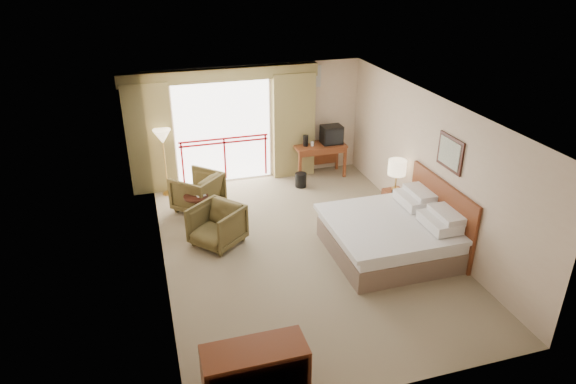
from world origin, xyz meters
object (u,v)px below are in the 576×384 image
object	(u,v)px
table_lamp	(397,168)
armchair_near	(218,243)
side_table	(196,204)
bed	(392,235)
tv	(332,135)
dresser	(255,376)
nightstand	(395,204)
desk	(319,151)
wastebasket	(301,180)
floor_lamp	(162,139)
armchair_far	(199,209)

from	to	relation	value
table_lamp	armchair_near	distance (m)	3.84
side_table	bed	bearing A→B (deg)	-35.19
bed	tv	xyz separation A→B (m)	(0.23, 3.68, 0.64)
dresser	armchair_near	bearing A→B (deg)	85.69
armchair_near	dresser	distance (m)	3.86
table_lamp	dresser	xyz separation A→B (m)	(-3.86, -3.92, -0.65)
nightstand	desk	world-z (taller)	desk
wastebasket	side_table	xyz separation A→B (m)	(-2.52, -0.93, 0.20)
desk	side_table	distance (m)	3.48
desk	tv	size ratio (longest dim) A/B	2.55
table_lamp	side_table	xyz separation A→B (m)	(-3.93, 0.96, -0.70)
table_lamp	floor_lamp	distance (m)	5.01
wastebasket	dresser	distance (m)	6.32
table_lamp	tv	distance (m)	2.43
desk	tv	world-z (taller)	tv
armchair_near	floor_lamp	distance (m)	2.89
desk	bed	bearing A→B (deg)	-88.09
bed	tv	size ratio (longest dim) A/B	4.40
table_lamp	side_table	distance (m)	4.11
table_lamp	side_table	world-z (taller)	table_lamp
dresser	desk	bearing A→B (deg)	62.49
floor_lamp	armchair_near	bearing A→B (deg)	-73.75
dresser	table_lamp	bearing A→B (deg)	43.74
table_lamp	wastebasket	distance (m)	2.53
bed	nightstand	size ratio (longest dim) A/B	3.75
nightstand	dresser	size ratio (longest dim) A/B	0.45
bed	dresser	xyz separation A→B (m)	(-3.14, -2.62, 0.04)
wastebasket	floor_lamp	distance (m)	3.25
wastebasket	floor_lamp	xyz separation A→B (m)	(-3.00, 0.49, 1.15)
desk	armchair_far	bearing A→B (deg)	-160.98
bed	wastebasket	bearing A→B (deg)	102.18
bed	side_table	bearing A→B (deg)	144.81
side_table	dresser	size ratio (longest dim) A/B	0.43
floor_lamp	table_lamp	bearing A→B (deg)	-28.37
bed	floor_lamp	world-z (taller)	floor_lamp
armchair_far	dresser	distance (m)	5.37
nightstand	side_table	size ratio (longest dim) A/B	1.05
tv	dresser	xyz separation A→B (m)	(-3.37, -6.30, -0.60)
tv	wastebasket	bearing A→B (deg)	-149.25
floor_lamp	dresser	xyz separation A→B (m)	(0.55, -6.30, -0.90)
table_lamp	tv	xyz separation A→B (m)	(-0.49, 2.38, -0.05)
wastebasket	dresser	world-z (taller)	dresser
desk	wastebasket	bearing A→B (deg)	-137.96
tv	dresser	world-z (taller)	tv
tv	armchair_far	xyz separation A→B (m)	(-3.36, -0.94, -1.02)
desk	side_table	size ratio (longest dim) A/B	2.29
tv	floor_lamp	bearing A→B (deg)	-176.95
wastebasket	armchair_near	bearing A→B (deg)	-138.99
nightstand	armchair_far	world-z (taller)	nightstand
desk	armchair_near	size ratio (longest dim) A/B	1.44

